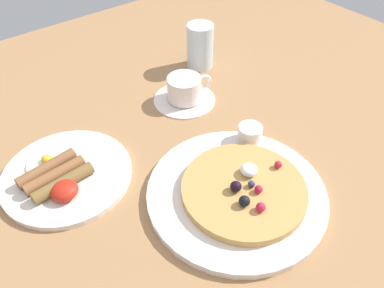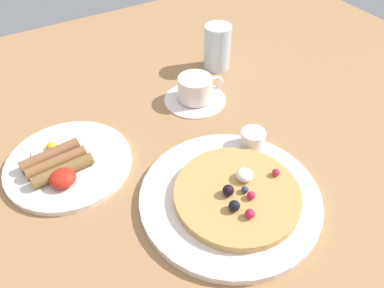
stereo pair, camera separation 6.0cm
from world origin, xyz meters
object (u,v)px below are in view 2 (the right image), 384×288
at_px(syrup_ramekin, 253,138).
at_px(pancake_plate, 230,197).
at_px(breakfast_plate, 69,163).
at_px(water_glass, 217,47).
at_px(coffee_saucer, 195,99).
at_px(coffee_cup, 196,88).

bearing_deg(syrup_ramekin, pancake_plate, -143.60).
xyz_separation_m(breakfast_plate, water_glass, (0.41, 0.14, 0.05)).
xyz_separation_m(pancake_plate, syrup_ramekin, (0.10, 0.08, 0.02)).
bearing_deg(breakfast_plate, pancake_plate, -46.47).
distance_m(pancake_plate, breakfast_plate, 0.29).
bearing_deg(breakfast_plate, coffee_saucer, 9.88).
bearing_deg(coffee_saucer, water_glass, 37.77).
xyz_separation_m(breakfast_plate, coffee_cup, (0.30, 0.05, 0.03)).
xyz_separation_m(pancake_plate, coffee_cup, (0.10, 0.26, 0.03)).
bearing_deg(syrup_ramekin, coffee_cup, 92.12).
bearing_deg(pancake_plate, coffee_cup, 70.12).
xyz_separation_m(coffee_saucer, coffee_cup, (0.00, -0.00, 0.03)).
bearing_deg(syrup_ramekin, coffee_saucer, 92.61).
distance_m(coffee_saucer, coffee_cup, 0.03).
relative_size(pancake_plate, water_glass, 2.81).
bearing_deg(pancake_plate, breakfast_plate, 133.53).
relative_size(coffee_cup, water_glass, 0.95).
distance_m(breakfast_plate, coffee_saucer, 0.30).
height_order(breakfast_plate, coffee_cup, coffee_cup).
relative_size(syrup_ramekin, coffee_cup, 0.45).
height_order(syrup_ramekin, coffee_saucer, syrup_ramekin).
bearing_deg(pancake_plate, coffee_saucer, 70.46).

